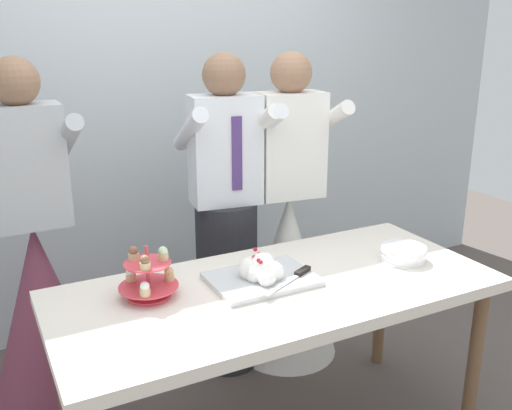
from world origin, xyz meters
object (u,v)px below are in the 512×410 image
(dessert_table, at_px, (278,301))
(plate_stack, at_px, (403,253))
(main_cake_tray, at_px, (261,272))
(person_groom, at_px, (227,234))
(person_bride, at_px, (288,255))
(cupcake_stand, at_px, (148,278))
(person_guest, at_px, (40,294))

(dessert_table, bearing_deg, plate_stack, -3.02)
(plate_stack, bearing_deg, main_cake_tray, 172.17)
(plate_stack, distance_m, person_groom, 0.91)
(main_cake_tray, height_order, person_bride, person_bride)
(main_cake_tray, height_order, person_groom, person_groom)
(cupcake_stand, bearing_deg, person_guest, 117.57)
(dessert_table, xyz_separation_m, plate_stack, (0.62, -0.03, 0.11))
(dessert_table, distance_m, cupcake_stand, 0.53)
(main_cake_tray, relative_size, person_bride, 0.25)
(person_bride, bearing_deg, dessert_table, -123.52)
(plate_stack, relative_size, person_guest, 0.12)
(dessert_table, xyz_separation_m, person_groom, (0.09, 0.70, 0.05))
(dessert_table, height_order, cupcake_stand, cupcake_stand)
(person_bride, relative_size, person_guest, 1.00)
(person_guest, bearing_deg, person_groom, -4.83)
(dessert_table, bearing_deg, person_guest, 136.81)
(plate_stack, bearing_deg, dessert_table, 176.98)
(cupcake_stand, xyz_separation_m, main_cake_tray, (0.45, -0.08, -0.04))
(person_groom, distance_m, person_bride, 0.39)
(dessert_table, height_order, person_guest, person_guest)
(main_cake_tray, xyz_separation_m, plate_stack, (0.66, -0.09, -0.01))
(main_cake_tray, xyz_separation_m, person_bride, (0.48, 0.60, -0.23))
(dessert_table, xyz_separation_m, cupcake_stand, (-0.49, 0.13, 0.15))
(cupcake_stand, distance_m, person_groom, 0.82)
(person_guest, bearing_deg, person_bride, -5.35)
(cupcake_stand, xyz_separation_m, person_groom, (0.58, 0.57, -0.11))
(main_cake_tray, bearing_deg, person_groom, 78.12)
(person_groom, xyz_separation_m, person_bride, (0.35, -0.04, -0.16))
(cupcake_stand, relative_size, person_bride, 0.14)
(dessert_table, xyz_separation_m, main_cake_tray, (-0.04, 0.06, 0.12))
(person_groom, xyz_separation_m, person_guest, (-0.92, 0.08, -0.16))
(person_groom, bearing_deg, person_bride, -6.73)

